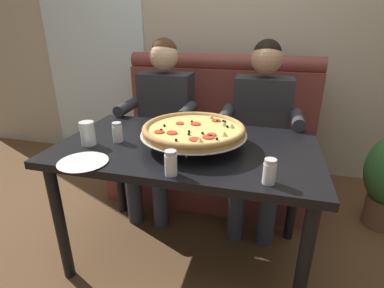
# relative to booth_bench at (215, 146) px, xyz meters

# --- Properties ---
(ground_plane) EXTENTS (16.00, 16.00, 0.00)m
(ground_plane) POSITION_rel_booth_bench_xyz_m (0.00, -0.87, -0.40)
(ground_plane) COLOR brown
(back_wall_with_window) EXTENTS (6.00, 0.12, 2.80)m
(back_wall_with_window) POSITION_rel_booth_bench_xyz_m (0.00, 0.57, 1.00)
(back_wall_with_window) COLOR #BCB29E
(back_wall_with_window) RESTS_ON ground_plane
(window_panel) EXTENTS (1.10, 0.02, 2.80)m
(window_panel) POSITION_rel_booth_bench_xyz_m (-1.37, 0.50, 1.00)
(window_panel) COLOR white
(window_panel) RESTS_ON ground_plane
(booth_bench) EXTENTS (1.63, 0.78, 1.13)m
(booth_bench) POSITION_rel_booth_bench_xyz_m (0.00, 0.00, 0.00)
(booth_bench) COLOR brown
(booth_bench) RESTS_ON ground_plane
(dining_table) EXTENTS (1.39, 0.81, 0.76)m
(dining_table) POSITION_rel_booth_bench_xyz_m (0.00, -0.87, 0.27)
(dining_table) COLOR black
(dining_table) RESTS_ON ground_plane
(diner_left) EXTENTS (0.54, 0.64, 1.27)m
(diner_left) POSITION_rel_booth_bench_xyz_m (-0.37, -0.27, 0.31)
(diner_left) COLOR #2D3342
(diner_left) RESTS_ON ground_plane
(diner_right) EXTENTS (0.54, 0.64, 1.27)m
(diner_right) POSITION_rel_booth_bench_xyz_m (0.37, -0.27, 0.31)
(diner_right) COLOR #2D3342
(diner_right) RESTS_ON ground_plane
(pizza) EXTENTS (0.56, 0.56, 0.12)m
(pizza) POSITION_rel_booth_bench_xyz_m (0.04, -0.88, 0.45)
(pizza) COLOR silver
(pizza) RESTS_ON dining_table
(shaker_parmesan) EXTENTS (0.05, 0.05, 0.11)m
(shaker_parmesan) POSITION_rel_booth_bench_xyz_m (0.44, -1.19, 0.41)
(shaker_parmesan) COLOR white
(shaker_parmesan) RESTS_ON dining_table
(shaker_oregano) EXTENTS (0.05, 0.05, 0.11)m
(shaker_oregano) POSITION_rel_booth_bench_xyz_m (-0.38, -0.93, 0.41)
(shaker_oregano) COLOR white
(shaker_oregano) RESTS_ON dining_table
(shaker_pepper_flakes) EXTENTS (0.05, 0.05, 0.11)m
(shaker_pepper_flakes) POSITION_rel_booth_bench_xyz_m (0.03, -1.22, 0.41)
(shaker_pepper_flakes) COLOR white
(shaker_pepper_flakes) RESTS_ON dining_table
(plate_near_left) EXTENTS (0.24, 0.24, 0.02)m
(plate_near_left) POSITION_rel_booth_bench_xyz_m (-0.41, -1.22, 0.37)
(plate_near_left) COLOR white
(plate_near_left) RESTS_ON dining_table
(drinking_glass) EXTENTS (0.08, 0.08, 0.13)m
(drinking_glass) POSITION_rel_booth_bench_xyz_m (-0.51, -1.01, 0.42)
(drinking_glass) COLOR silver
(drinking_glass) RESTS_ON dining_table
(patio_chair) EXTENTS (0.43, 0.43, 0.86)m
(patio_chair) POSITION_rel_booth_bench_xyz_m (-1.39, 1.23, 0.13)
(patio_chair) COLOR black
(patio_chair) RESTS_ON ground_plane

